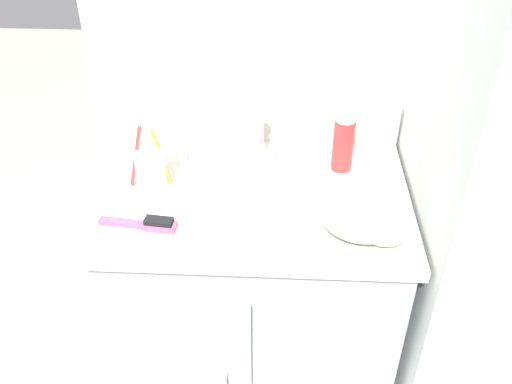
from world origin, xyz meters
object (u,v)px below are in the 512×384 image
shaving_cream_can (343,141)px  hairbrush (148,224)px  hand_towel (368,217)px  toothbrush_cup (151,165)px

shaving_cream_can → hairbrush: (-0.46, -0.27, -0.07)m
hand_towel → shaving_cream_can: bearing=99.0°
hand_towel → hairbrush: bearing=-178.2°
hairbrush → hand_towel: hand_towel is taller
shaving_cream_can → hand_towel: 0.26m
toothbrush_cup → hand_towel: 0.55m
shaving_cream_can → hand_towel: bearing=-81.0°
toothbrush_cup → hand_towel: (0.52, -0.16, -0.02)m
toothbrush_cup → hairbrush: (0.02, -0.17, -0.05)m
shaving_cream_can → hairbrush: bearing=-149.7°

